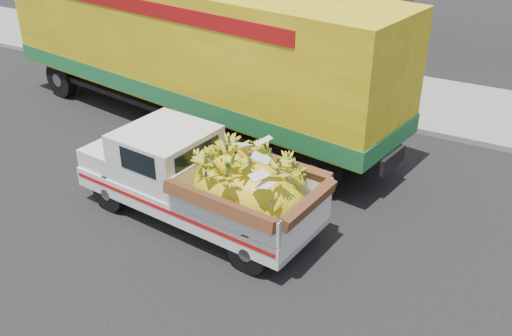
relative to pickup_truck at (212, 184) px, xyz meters
The scene contains 5 objects.
ground 2.16m from the pickup_truck, 169.19° to the left, with size 100.00×100.00×0.00m, color black.
curb 6.69m from the pickup_truck, 106.74° to the left, with size 60.00×0.25×0.15m, color gray.
sidewalk 8.70m from the pickup_truck, 102.73° to the left, with size 60.00×4.00×0.14m, color gray.
pickup_truck is the anchor object (origin of this frame).
semi_trailer 5.17m from the pickup_truck, 129.41° to the left, with size 12.07×4.40×3.80m.
Camera 1 is at (7.25, -8.20, 6.43)m, focal length 40.00 mm.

